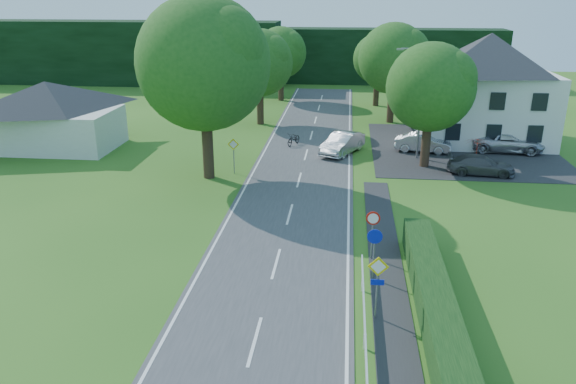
# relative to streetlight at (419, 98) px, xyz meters

# --- Properties ---
(road) EXTENTS (7.00, 80.00, 0.04)m
(road) POSITION_rel_streetlight_xyz_m (-8.06, -10.00, -4.44)
(road) COLOR #3E3E41
(road) RESTS_ON ground
(parking_pad) EXTENTS (14.00, 16.00, 0.04)m
(parking_pad) POSITION_rel_streetlight_xyz_m (3.94, 3.00, -4.44)
(parking_pad) COLOR #27282A
(parking_pad) RESTS_ON ground
(line_edge_left) EXTENTS (0.12, 80.00, 0.01)m
(line_edge_left) POSITION_rel_streetlight_xyz_m (-11.31, -10.00, -4.42)
(line_edge_left) COLOR white
(line_edge_left) RESTS_ON road
(line_edge_right) EXTENTS (0.12, 80.00, 0.01)m
(line_edge_right) POSITION_rel_streetlight_xyz_m (-4.81, -10.00, -4.42)
(line_edge_right) COLOR white
(line_edge_right) RESTS_ON road
(line_centre) EXTENTS (0.12, 80.00, 0.01)m
(line_centre) POSITION_rel_streetlight_xyz_m (-8.06, -10.00, -4.42)
(line_centre) COLOR white
(line_centre) RESTS_ON road
(tree_main) EXTENTS (9.40, 9.40, 11.64)m
(tree_main) POSITION_rel_streetlight_xyz_m (-14.06, -6.00, 1.36)
(tree_main) COLOR #1E5118
(tree_main) RESTS_ON ground
(tree_left_far) EXTENTS (7.00, 7.00, 8.58)m
(tree_left_far) POSITION_rel_streetlight_xyz_m (-13.06, 10.00, -0.17)
(tree_left_far) COLOR #1E5118
(tree_left_far) RESTS_ON ground
(tree_right_far) EXTENTS (7.40, 7.40, 9.09)m
(tree_right_far) POSITION_rel_streetlight_xyz_m (-1.06, 12.00, 0.08)
(tree_right_far) COLOR #1E5118
(tree_right_far) RESTS_ON ground
(tree_left_back) EXTENTS (6.60, 6.60, 8.07)m
(tree_left_back) POSITION_rel_streetlight_xyz_m (-12.56, 22.00, -0.43)
(tree_left_back) COLOR #1E5118
(tree_left_back) RESTS_ON ground
(tree_right_back) EXTENTS (6.20, 6.20, 7.56)m
(tree_right_back) POSITION_rel_streetlight_xyz_m (-2.06, 20.00, -0.68)
(tree_right_back) COLOR #1E5118
(tree_right_back) RESTS_ON ground
(tree_right_mid) EXTENTS (7.00, 7.00, 8.58)m
(tree_right_mid) POSITION_rel_streetlight_xyz_m (0.44, -2.00, -0.17)
(tree_right_mid) COLOR #1E5118
(tree_right_mid) RESTS_ON ground
(treeline_left) EXTENTS (44.00, 6.00, 8.00)m
(treeline_left) POSITION_rel_streetlight_xyz_m (-36.06, 32.00, -0.46)
(treeline_left) COLOR black
(treeline_left) RESTS_ON ground
(treeline_right) EXTENTS (30.00, 5.00, 7.00)m
(treeline_right) POSITION_rel_streetlight_xyz_m (-0.06, 36.00, -0.96)
(treeline_right) COLOR black
(treeline_right) RESTS_ON ground
(bungalow_left) EXTENTS (11.00, 6.50, 5.20)m
(bungalow_left) POSITION_rel_streetlight_xyz_m (-28.06, 0.00, -1.75)
(bungalow_left) COLOR silver
(bungalow_left) RESTS_ON ground
(house_white) EXTENTS (10.60, 8.40, 8.60)m
(house_white) POSITION_rel_streetlight_xyz_m (5.94, 6.00, -0.06)
(house_white) COLOR white
(house_white) RESTS_ON ground
(streetlight) EXTENTS (2.03, 0.18, 8.00)m
(streetlight) POSITION_rel_streetlight_xyz_m (0.00, 0.00, 0.00)
(streetlight) COLOR gray
(streetlight) RESTS_ON ground
(sign_priority_right) EXTENTS (0.78, 0.09, 2.59)m
(sign_priority_right) POSITION_rel_streetlight_xyz_m (-3.76, -22.02, -2.67)
(sign_priority_right) COLOR gray
(sign_priority_right) RESTS_ON ground
(sign_roundabout) EXTENTS (0.64, 0.08, 2.37)m
(sign_roundabout) POSITION_rel_streetlight_xyz_m (-3.76, -19.02, -2.79)
(sign_roundabout) COLOR gray
(sign_roundabout) RESTS_ON ground
(sign_speed_limit) EXTENTS (0.64, 0.11, 2.37)m
(sign_speed_limit) POSITION_rel_streetlight_xyz_m (-3.76, -17.03, -2.70)
(sign_speed_limit) COLOR gray
(sign_speed_limit) RESTS_ON ground
(sign_priority_left) EXTENTS (0.78, 0.09, 2.44)m
(sign_priority_left) POSITION_rel_streetlight_xyz_m (-12.56, -5.02, -2.75)
(sign_priority_left) COLOR gray
(sign_priority_left) RESTS_ON ground
(moving_car) EXTENTS (3.53, 5.07, 1.59)m
(moving_car) POSITION_rel_streetlight_xyz_m (-5.36, 0.66, -3.63)
(moving_car) COLOR #B8B7BC
(moving_car) RESTS_ON road
(motorcycle) EXTENTS (1.34, 2.00, 0.99)m
(motorcycle) POSITION_rel_streetlight_xyz_m (-9.26, 2.75, -3.93)
(motorcycle) COLOR black
(motorcycle) RESTS_ON road
(parked_car_silver_a) EXTENTS (4.41, 2.16, 1.39)m
(parked_car_silver_a) POSITION_rel_streetlight_xyz_m (0.76, 1.76, -3.73)
(parked_car_silver_a) COLOR #BCBCC1
(parked_car_silver_a) RESTS_ON parking_pad
(parked_car_grey) EXTENTS (4.54, 2.23, 1.27)m
(parked_car_grey) POSITION_rel_streetlight_xyz_m (3.97, -3.50, -3.79)
(parked_car_grey) COLOR #4A494E
(parked_car_grey) RESTS_ON parking_pad
(parked_car_silver_b) EXTENTS (5.59, 2.98, 1.49)m
(parked_car_silver_b) POSITION_rel_streetlight_xyz_m (7.20, 2.51, -3.68)
(parked_car_silver_b) COLOR silver
(parked_car_silver_b) RESTS_ON parking_pad
(parasol) EXTENTS (2.11, 2.14, 1.71)m
(parasol) POSITION_rel_streetlight_xyz_m (4.29, -0.50, -3.57)
(parasol) COLOR #AF200E
(parasol) RESTS_ON parking_pad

